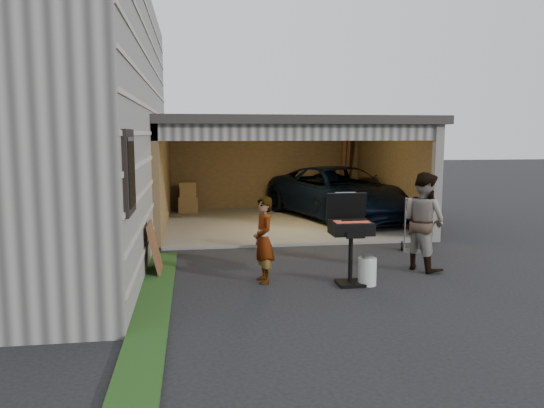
{
  "coord_description": "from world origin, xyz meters",
  "views": [
    {
      "loc": [
        -1.66,
        -7.87,
        2.49
      ],
      "look_at": [
        -0.15,
        2.11,
        1.15
      ],
      "focal_mm": 35.0,
      "sensor_mm": 36.0,
      "label": 1
    }
  ],
  "objects_px": {
    "minivan": "(340,195)",
    "man": "(423,221)",
    "plywood_panel": "(155,249)",
    "hand_truck": "(412,241)",
    "propane_tank": "(367,271)",
    "woman": "(263,240)",
    "bbq_grill": "(350,231)"
  },
  "relations": [
    {
      "from": "man",
      "to": "propane_tank",
      "type": "relative_size",
      "value": 3.95
    },
    {
      "from": "man",
      "to": "plywood_panel",
      "type": "distance_m",
      "value": 4.89
    },
    {
      "from": "minivan",
      "to": "hand_truck",
      "type": "xyz_separation_m",
      "value": [
        0.4,
        -4.25,
        -0.52
      ]
    },
    {
      "from": "man",
      "to": "hand_truck",
      "type": "relative_size",
      "value": 1.57
    },
    {
      "from": "woman",
      "to": "plywood_panel",
      "type": "height_order",
      "value": "woman"
    },
    {
      "from": "minivan",
      "to": "man",
      "type": "xyz_separation_m",
      "value": [
        -0.04,
        -5.72,
        0.16
      ]
    },
    {
      "from": "man",
      "to": "propane_tank",
      "type": "height_order",
      "value": "man"
    },
    {
      "from": "minivan",
      "to": "propane_tank",
      "type": "bearing_deg",
      "value": -118.59
    },
    {
      "from": "minivan",
      "to": "plywood_panel",
      "type": "distance_m",
      "value": 7.24
    },
    {
      "from": "hand_truck",
      "to": "man",
      "type": "bearing_deg",
      "value": -85.05
    },
    {
      "from": "plywood_panel",
      "to": "bbq_grill",
      "type": "bearing_deg",
      "value": -19.52
    },
    {
      "from": "woman",
      "to": "man",
      "type": "distance_m",
      "value": 3.05
    },
    {
      "from": "propane_tank",
      "to": "bbq_grill",
      "type": "bearing_deg",
      "value": 162.52
    },
    {
      "from": "propane_tank",
      "to": "man",
      "type": "bearing_deg",
      "value": 32.0
    },
    {
      "from": "woman",
      "to": "propane_tank",
      "type": "height_order",
      "value": "woman"
    },
    {
      "from": "minivan",
      "to": "propane_tank",
      "type": "xyz_separation_m",
      "value": [
        -1.38,
        -6.56,
        -0.52
      ]
    },
    {
      "from": "bbq_grill",
      "to": "hand_truck",
      "type": "height_order",
      "value": "bbq_grill"
    },
    {
      "from": "man",
      "to": "hand_truck",
      "type": "xyz_separation_m",
      "value": [
        0.44,
        1.47,
        -0.68
      ]
    },
    {
      "from": "man",
      "to": "minivan",
      "type": "bearing_deg",
      "value": -25.23
    },
    {
      "from": "plywood_panel",
      "to": "hand_truck",
      "type": "xyz_separation_m",
      "value": [
        5.3,
        1.08,
        -0.24
      ]
    },
    {
      "from": "minivan",
      "to": "man",
      "type": "height_order",
      "value": "man"
    },
    {
      "from": "man",
      "to": "hand_truck",
      "type": "distance_m",
      "value": 1.68
    },
    {
      "from": "bbq_grill",
      "to": "propane_tank",
      "type": "xyz_separation_m",
      "value": [
        0.27,
        -0.09,
        -0.67
      ]
    },
    {
      "from": "minivan",
      "to": "plywood_panel",
      "type": "height_order",
      "value": "minivan"
    },
    {
      "from": "man",
      "to": "plywood_panel",
      "type": "height_order",
      "value": "man"
    },
    {
      "from": "propane_tank",
      "to": "woman",
      "type": "bearing_deg",
      "value": 165.84
    },
    {
      "from": "plywood_panel",
      "to": "hand_truck",
      "type": "bearing_deg",
      "value": 11.48
    },
    {
      "from": "woman",
      "to": "hand_truck",
      "type": "relative_size",
      "value": 1.26
    },
    {
      "from": "woman",
      "to": "plywood_panel",
      "type": "bearing_deg",
      "value": -122.42
    },
    {
      "from": "propane_tank",
      "to": "hand_truck",
      "type": "bearing_deg",
      "value": 52.33
    },
    {
      "from": "propane_tank",
      "to": "plywood_panel",
      "type": "relative_size",
      "value": 0.49
    },
    {
      "from": "woman",
      "to": "hand_truck",
      "type": "distance_m",
      "value": 3.97
    }
  ]
}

